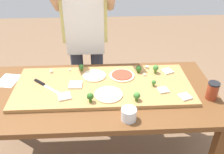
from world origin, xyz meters
The scene contains 25 objects.
prep_table centered at (0.00, 0.00, 0.66)m, with size 1.78×0.84×0.75m.
cutting_board centered at (0.05, 0.05, 0.76)m, with size 1.32×0.55×0.03m, color #B27F47.
chefs_knife centered at (-0.39, 0.06, 0.78)m, with size 0.24×0.22×0.02m.
pizza_whole_cheese_artichoke centered at (-0.02, 0.17, 0.78)m, with size 0.19×0.19×0.02m.
pizza_whole_tomato_red centered at (0.20, 0.16, 0.78)m, with size 0.20×0.20×0.02m.
pizza_whole_white_garlic centered at (0.08, -0.09, 0.78)m, with size 0.20×0.20×0.02m.
pizza_slice_center centered at (0.48, -0.05, 0.78)m, with size 0.07×0.07×0.01m, color beige.
pizza_slice_near_left centered at (-0.23, -0.09, 0.78)m, with size 0.09×0.09×0.01m, color beige.
pizza_slice_near_right centered at (-0.16, 0.05, 0.78)m, with size 0.10×0.10×0.01m, color beige.
pizza_slice_far_left centered at (0.58, 0.21, 0.78)m, with size 0.08×0.08×0.01m, color beige.
pizza_slice_far_right centered at (0.62, -0.14, 0.78)m, with size 0.08×0.08×0.01m, color beige.
broccoli_floret_center_left centered at (-0.13, 0.27, 0.81)m, with size 0.04×0.04×0.06m.
broccoli_floret_back_left centered at (0.27, -0.16, 0.81)m, with size 0.05×0.05×0.06m.
broccoli_floret_front_mid centered at (0.43, 0.01, 0.80)m, with size 0.03×0.03×0.05m.
broccoli_floret_center_right centered at (0.48, 0.20, 0.82)m, with size 0.05×0.05×0.07m.
broccoli_floret_back_right centered at (0.34, 0.22, 0.81)m, with size 0.05×0.05×0.06m.
broccoli_floret_front_right centered at (-0.04, -0.16, 0.82)m, with size 0.05×0.05×0.07m.
cheese_crumble_a centered at (0.42, 0.28, 0.78)m, with size 0.02×0.02×0.02m, color silver.
cheese_crumble_b centered at (-0.37, 0.25, 0.78)m, with size 0.02×0.02×0.02m, color white.
cheese_crumble_c centered at (0.38, 0.16, 0.78)m, with size 0.02×0.02×0.02m, color white.
cheese_crumble_d centered at (-0.22, 0.27, 0.78)m, with size 0.01×0.01×0.01m, color silver.
flour_cup centered at (0.20, -0.32, 0.78)m, with size 0.10×0.10×0.08m.
sauce_jar centered at (0.81, -0.13, 0.81)m, with size 0.08×0.08×0.13m.
recipe_note centered at (-0.71, 0.19, 0.75)m, with size 0.15×0.19×0.00m, color white.
cook_center centered at (-0.10, 0.64, 1.00)m, with size 0.54×0.39×1.67m.
Camera 1 is at (0.03, -1.50, 1.81)m, focal length 39.57 mm.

